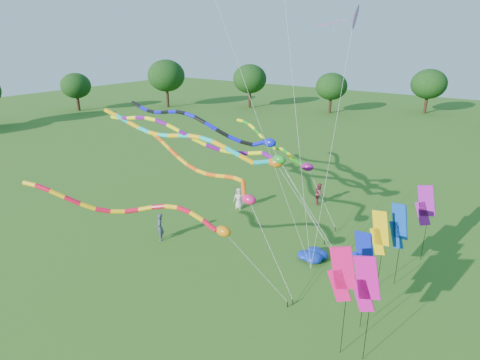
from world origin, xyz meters
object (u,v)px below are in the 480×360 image
Objects in this scene: person_a at (239,198)px; person_c at (319,194)px; tube_kite_orange at (204,169)px; person_b at (160,227)px; tube_kite_red at (150,213)px; blue_nylon_heap at (315,257)px.

person_c reaches higher than person_a.
tube_kite_orange is at bearing -89.04° from person_a.
person_b is at bearing 122.72° from person_c.
person_c is (4.55, 4.27, 0.02)m from person_a.
tube_kite_orange is 7.49m from person_a.
tube_kite_orange reaches higher than person_a.
tube_kite_red is 6.67× the size of blue_nylon_heap.
tube_kite_red is 6.80× the size of person_c.
blue_nylon_heap is (6.23, 2.40, -4.85)m from tube_kite_orange.
person_b is at bearing -145.50° from tube_kite_orange.
blue_nylon_heap is at bearing -38.97° from person_a.
person_a is (-1.70, 5.91, -4.28)m from tube_kite_orange.
person_a is at bearing 79.07° from tube_kite_red.
person_b is at bearing 109.53° from tube_kite_red.
person_c is at bearing 28.11° from person_a.
blue_nylon_heap is 1.02× the size of person_c.
person_a is at bearing 156.09° from blue_nylon_heap.
tube_kite_red is 10.03m from blue_nylon_heap.
tube_kite_orange is at bearing 134.48° from person_c.
tube_kite_orange is 8.28× the size of person_a.
person_a is at bearing 103.31° from person_c.
person_c is at bearing 90.19° from tube_kite_orange.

